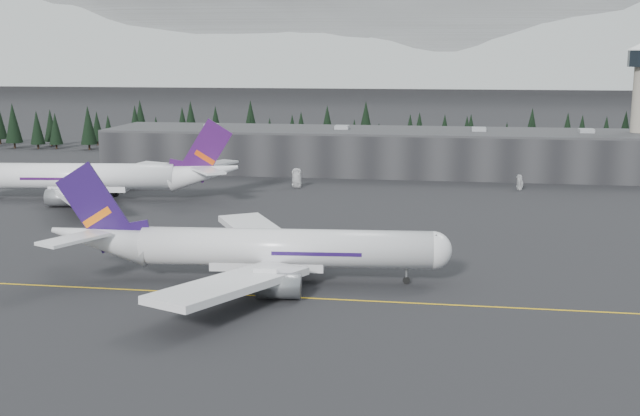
% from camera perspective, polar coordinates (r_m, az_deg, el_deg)
% --- Properties ---
extents(ground, '(1400.00, 1400.00, 0.00)m').
position_cam_1_polar(ground, '(118.28, -1.52, -6.10)').
color(ground, black).
rests_on(ground, ground).
extents(taxiline, '(400.00, 0.40, 0.02)m').
position_cam_1_polar(taxiline, '(116.40, -1.70, -6.38)').
color(taxiline, gold).
rests_on(taxiline, ground).
extents(terminal, '(160.00, 30.00, 12.60)m').
position_cam_1_polar(terminal, '(238.78, 3.95, 4.08)').
color(terminal, black).
rests_on(terminal, ground).
extents(treeline, '(360.00, 20.00, 15.00)m').
position_cam_1_polar(treeline, '(275.31, 4.64, 5.23)').
color(treeline, black).
rests_on(treeline, ground).
extents(mountain_ridge, '(4400.00, 900.00, 420.00)m').
position_cam_1_polar(mountain_ridge, '(1111.92, 8.01, 9.03)').
color(mountain_ridge, white).
rests_on(mountain_ridge, ground).
extents(jet_main, '(62.58, 57.58, 18.40)m').
position_cam_1_polar(jet_main, '(123.98, -4.95, -2.86)').
color(jet_main, silver).
rests_on(jet_main, ground).
extents(jet_parked, '(66.61, 61.17, 19.62)m').
position_cam_1_polar(jet_parked, '(199.58, -15.38, 2.15)').
color(jet_parked, white).
rests_on(jet_parked, ground).
extents(gse_vehicle_a, '(3.27, 5.54, 1.44)m').
position_cam_1_polar(gse_vehicle_a, '(210.30, -1.64, 1.64)').
color(gse_vehicle_a, silver).
rests_on(gse_vehicle_a, ground).
extents(gse_vehicle_b, '(4.38, 3.25, 1.39)m').
position_cam_1_polar(gse_vehicle_b, '(212.86, 14.04, 1.42)').
color(gse_vehicle_b, silver).
rests_on(gse_vehicle_b, ground).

